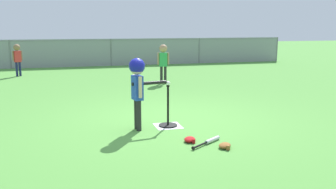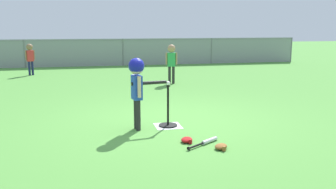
# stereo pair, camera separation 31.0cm
# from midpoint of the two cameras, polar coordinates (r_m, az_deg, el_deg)

# --- Properties ---
(ground_plane) EXTENTS (60.00, 60.00, 0.00)m
(ground_plane) POSITION_cam_midpoint_polar(r_m,az_deg,el_deg) (6.52, 2.06, -4.18)
(ground_plane) COLOR #51933D
(home_plate) EXTENTS (0.44, 0.44, 0.01)m
(home_plate) POSITION_cam_midpoint_polar(r_m,az_deg,el_deg) (6.18, 1.44, -4.98)
(home_plate) COLOR white
(home_plate) RESTS_ON ground_plane
(batting_tee) EXTENTS (0.32, 0.32, 0.71)m
(batting_tee) POSITION_cam_midpoint_polar(r_m,az_deg,el_deg) (6.16, 1.44, -4.00)
(batting_tee) COLOR black
(batting_tee) RESTS_ON ground_plane
(baseball_on_tee) EXTENTS (0.07, 0.07, 0.07)m
(baseball_on_tee) POSITION_cam_midpoint_polar(r_m,az_deg,el_deg) (6.03, 1.47, 1.79)
(baseball_on_tee) COLOR white
(baseball_on_tee) RESTS_ON batting_tee
(batter_child) EXTENTS (0.64, 0.33, 1.18)m
(batter_child) POSITION_cam_midpoint_polar(r_m,az_deg,el_deg) (5.82, -3.40, 2.47)
(batter_child) COLOR #262626
(batter_child) RESTS_ON ground_plane
(fielder_deep_left) EXTENTS (0.30, 0.21, 1.09)m
(fielder_deep_left) POSITION_cam_midpoint_polar(r_m,az_deg,el_deg) (13.30, -20.36, 5.86)
(fielder_deep_left) COLOR #191E4C
(fielder_deep_left) RESTS_ON ground_plane
(fielder_near_left) EXTENTS (0.34, 0.23, 1.16)m
(fielder_near_left) POSITION_cam_midpoint_polar(r_m,az_deg,el_deg) (10.61, 1.39, 5.69)
(fielder_near_left) COLOR #262626
(fielder_near_left) RESTS_ON ground_plane
(spare_bat_silver) EXTENTS (0.56, 0.41, 0.06)m
(spare_bat_silver) POSITION_cam_midpoint_polar(r_m,az_deg,el_deg) (5.33, 7.81, -7.41)
(spare_bat_silver) COLOR silver
(spare_bat_silver) RESTS_ON ground_plane
(glove_by_plate) EXTENTS (0.27, 0.27, 0.07)m
(glove_by_plate) POSITION_cam_midpoint_polar(r_m,az_deg,el_deg) (5.14, 10.12, -8.11)
(glove_by_plate) COLOR brown
(glove_by_plate) RESTS_ON ground_plane
(glove_near_bats) EXTENTS (0.24, 0.27, 0.07)m
(glove_near_bats) POSITION_cam_midpoint_polar(r_m,az_deg,el_deg) (5.36, 4.67, -7.16)
(glove_near_bats) COLOR #B21919
(glove_near_bats) RESTS_ON ground_plane
(outfield_fence) EXTENTS (16.06, 0.06, 1.15)m
(outfield_fence) POSITION_cam_midpoint_polar(r_m,az_deg,el_deg) (15.70, -6.57, 6.81)
(outfield_fence) COLOR slate
(outfield_fence) RESTS_ON ground_plane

